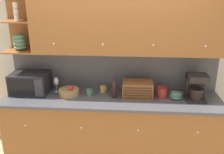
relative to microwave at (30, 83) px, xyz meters
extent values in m
plane|color=tan|center=(1.16, 0.24, -1.06)|extent=(24.00, 24.00, 0.00)
cube|color=beige|center=(1.16, 0.27, 0.24)|extent=(5.35, 0.06, 2.60)
cube|color=#935628|center=(1.16, -0.09, -0.62)|extent=(2.95, 0.66, 0.87)
cube|color=#4C4C51|center=(1.16, -0.10, -0.17)|extent=(2.97, 0.69, 0.04)
sphere|color=white|center=(0.05, -0.42, -0.43)|extent=(0.03, 0.03, 0.03)
sphere|color=white|center=(0.79, -0.42, -0.43)|extent=(0.03, 0.03, 0.03)
sphere|color=white|center=(1.53, -0.42, -0.43)|extent=(0.03, 0.03, 0.03)
sphere|color=white|center=(2.26, -0.42, -0.43)|extent=(0.03, 0.03, 0.03)
cube|color=#4C4C51|center=(1.16, 0.23, 0.15)|extent=(2.95, 0.01, 0.59)
cube|color=#935628|center=(1.37, 0.06, 0.87)|extent=(2.53, 0.35, 0.86)
cube|color=#935628|center=(-0.10, 0.23, 0.87)|extent=(0.42, 0.02, 0.86)
cube|color=#935628|center=(-0.10, 0.06, 0.45)|extent=(0.42, 0.35, 0.02)
cube|color=#935628|center=(-0.10, 0.06, 0.85)|extent=(0.42, 0.35, 0.02)
sphere|color=white|center=(0.42, -0.12, 0.60)|extent=(0.03, 0.03, 0.03)
sphere|color=white|center=(1.05, -0.12, 0.60)|extent=(0.03, 0.03, 0.03)
sphere|color=white|center=(1.69, -0.12, 0.60)|extent=(0.03, 0.03, 0.03)
sphere|color=white|center=(2.32, -0.12, 0.60)|extent=(0.03, 0.03, 0.03)
ellipsoid|color=slate|center=(-0.10, 0.06, 0.50)|extent=(0.18, 0.18, 0.08)
ellipsoid|color=slate|center=(-0.10, 0.06, 0.55)|extent=(0.18, 0.18, 0.08)
ellipsoid|color=slate|center=(-0.10, 0.06, 0.60)|extent=(0.18, 0.18, 0.08)
ellipsoid|color=slate|center=(-0.10, 0.06, 0.65)|extent=(0.18, 0.18, 0.08)
cylinder|color=silver|center=(-0.10, 0.06, 0.90)|extent=(0.07, 0.07, 0.08)
cylinder|color=silver|center=(-0.10, 0.06, 0.98)|extent=(0.07, 0.07, 0.08)
cylinder|color=silver|center=(-0.10, 0.06, 1.06)|extent=(0.07, 0.07, 0.08)
cube|color=black|center=(0.00, 0.00, 0.00)|extent=(0.51, 0.36, 0.30)
cube|color=black|center=(-0.06, -0.18, 0.00)|extent=(0.36, 0.01, 0.24)
cube|color=#2D2D33|center=(0.19, -0.18, 0.00)|extent=(0.11, 0.01, 0.24)
cylinder|color=silver|center=(0.35, 0.07, -0.15)|extent=(0.07, 0.07, 0.01)
cylinder|color=silver|center=(0.35, 0.07, -0.10)|extent=(0.01, 0.01, 0.09)
ellipsoid|color=silver|center=(0.35, 0.07, 0.01)|extent=(0.07, 0.07, 0.13)
cylinder|color=#A87F4C|center=(0.56, -0.04, -0.10)|extent=(0.28, 0.28, 0.09)
sphere|color=red|center=(0.60, -0.06, -0.03)|extent=(0.08, 0.08, 0.08)
cylinder|color=#4C845B|center=(0.84, -0.03, -0.10)|extent=(0.08, 0.08, 0.09)
torus|color=#4C845B|center=(0.89, -0.03, -0.10)|extent=(0.01, 0.06, 0.06)
cylinder|color=gold|center=(1.02, 0.11, -0.10)|extent=(0.09, 0.09, 0.09)
torus|color=gold|center=(1.07, 0.11, -0.10)|extent=(0.01, 0.06, 0.06)
cylinder|color=black|center=(1.20, -0.07, -0.04)|extent=(0.08, 0.08, 0.21)
sphere|color=black|center=(1.20, -0.07, 0.06)|extent=(0.08, 0.08, 0.08)
cylinder|color=black|center=(1.20, -0.07, 0.12)|extent=(0.03, 0.03, 0.07)
cube|color=brown|center=(1.51, -0.02, -0.04)|extent=(0.41, 0.28, 0.22)
cube|color=#432713|center=(1.51, -0.16, -0.11)|extent=(0.38, 0.01, 0.02)
cube|color=#432713|center=(1.51, -0.16, -0.07)|extent=(0.38, 0.01, 0.02)
cube|color=#432713|center=(1.51, -0.16, -0.04)|extent=(0.38, 0.01, 0.02)
cube|color=#432713|center=(1.51, -0.16, 0.00)|extent=(0.38, 0.01, 0.02)
cube|color=#432713|center=(1.51, -0.16, 0.03)|extent=(0.38, 0.01, 0.02)
cylinder|color=#B22D28|center=(1.84, -0.01, -0.08)|extent=(0.14, 0.14, 0.14)
cylinder|color=maroon|center=(1.84, -0.01, 0.00)|extent=(0.14, 0.14, 0.01)
ellipsoid|color=slate|center=(2.03, -0.04, -0.13)|extent=(0.18, 0.18, 0.04)
ellipsoid|color=slate|center=(2.03, -0.04, -0.10)|extent=(0.17, 0.17, 0.04)
ellipsoid|color=slate|center=(2.03, -0.04, -0.08)|extent=(0.16, 0.16, 0.05)
cube|color=black|center=(2.28, -0.08, -0.13)|extent=(0.26, 0.23, 0.03)
cylinder|color=black|center=(2.28, -0.10, -0.05)|extent=(0.17, 0.17, 0.14)
cube|color=black|center=(2.28, 0.01, 0.03)|extent=(0.26, 0.05, 0.36)
cube|color=black|center=(2.28, -0.08, 0.17)|extent=(0.26, 0.23, 0.08)
camera|label=1|loc=(1.40, -3.20, 1.26)|focal=40.00mm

